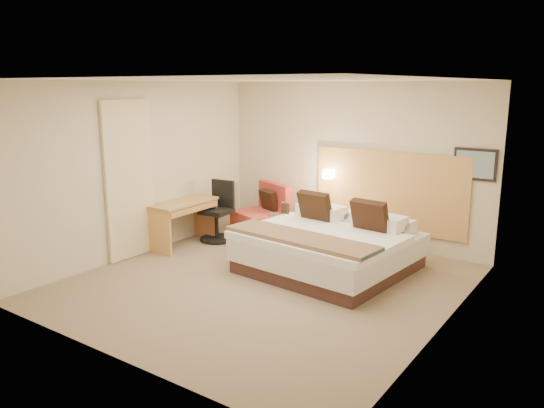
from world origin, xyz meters
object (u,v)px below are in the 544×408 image
Objects in this scene: bed at (330,247)px; desk at (184,211)px; desk_chair at (218,216)px; side_table at (283,230)px; lounge_chair at (263,215)px.

bed reaches higher than desk.
bed is 2.34m from desk_chair.
bed is at bearing -5.98° from desk_chair.
desk is (-1.44, -0.81, 0.29)m from side_table.
lounge_chair is at bearing 62.13° from desk.
bed is 2.60m from desk.
bed is at bearing 7.35° from desk.
lounge_chair is at bearing 146.84° from side_table.
bed is 2.12m from lounge_chair.
lounge_chair reaches higher than desk.
bed is 2.30× the size of desk_chair.
lounge_chair reaches higher than side_table.
desk is at bearing -117.87° from lounge_chair.
side_table is 1.22m from desk_chair.
desk is (-0.69, -1.30, 0.24)m from lounge_chair.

